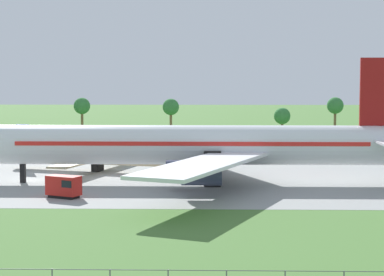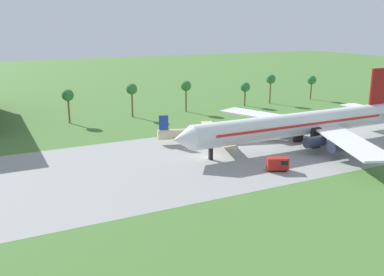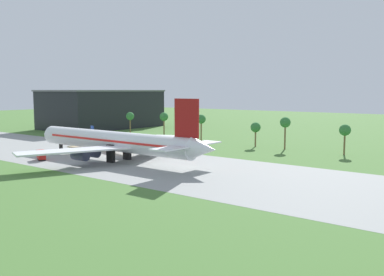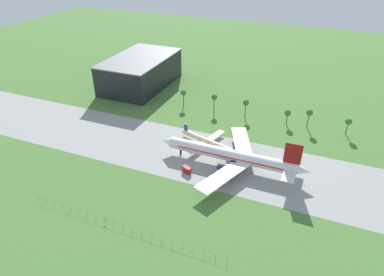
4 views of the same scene
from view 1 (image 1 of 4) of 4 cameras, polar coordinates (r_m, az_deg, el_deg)
name	(u,v)px [view 1 (image 1 of 4)]	position (r m, az deg, el deg)	size (l,w,h in m)	color
ground_plane	(29,181)	(106.09, -13.24, -3.44)	(600.00, 600.00, 0.00)	#477233
taxiway_strip	(29,181)	(106.09, -13.24, -3.43)	(320.00, 44.00, 0.02)	gray
jet_airliner	(204,145)	(100.11, 0.96, -0.61)	(70.38, 58.97, 18.11)	white
regional_aircraft	(97,156)	(114.42, -7.82, -1.51)	(30.21, 27.42, 7.45)	beige
baggage_tug	(64,186)	(89.74, -10.43, -3.91)	(4.76, 3.62, 2.84)	black
palm_tree_row	(214,110)	(151.12, 1.80, 2.30)	(99.15, 3.60, 11.12)	brown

